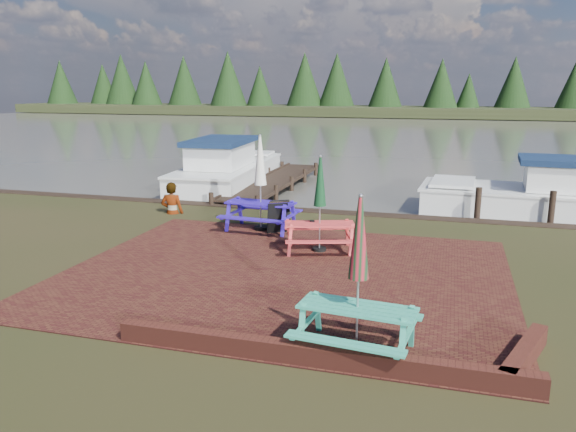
{
  "coord_description": "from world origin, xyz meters",
  "views": [
    {
      "loc": [
        3.15,
        -9.56,
        3.81
      ],
      "look_at": [
        -0.22,
        2.0,
        1.0
      ],
      "focal_mm": 35.0,
      "sensor_mm": 36.0,
      "label": 1
    }
  ],
  "objects_px": {
    "chalkboard": "(279,217)",
    "boat_near": "(553,198)",
    "person": "(171,183)",
    "picnic_table_teal": "(358,300)",
    "picnic_table_blue": "(261,198)",
    "picnic_table_red": "(320,219)",
    "boat_jetty": "(227,171)",
    "jetty": "(274,181)"
  },
  "relations": [
    {
      "from": "picnic_table_blue",
      "to": "chalkboard",
      "type": "distance_m",
      "value": 0.73
    },
    {
      "from": "boat_near",
      "to": "person",
      "type": "xyz_separation_m",
      "value": [
        -11.15,
        -3.53,
        0.54
      ]
    },
    {
      "from": "chalkboard",
      "to": "boat_jetty",
      "type": "xyz_separation_m",
      "value": [
        -4.32,
        6.98,
        0.03
      ]
    },
    {
      "from": "jetty",
      "to": "picnic_table_teal",
      "type": "bearing_deg",
      "value": -67.58
    },
    {
      "from": "picnic_table_blue",
      "to": "boat_near",
      "type": "xyz_separation_m",
      "value": [
        7.9,
        4.69,
        -0.48
      ]
    },
    {
      "from": "boat_near",
      "to": "boat_jetty",
      "type": "bearing_deg",
      "value": 82.93
    },
    {
      "from": "person",
      "to": "boat_near",
      "type": "bearing_deg",
      "value": -170.05
    },
    {
      "from": "jetty",
      "to": "person",
      "type": "relative_size",
      "value": 4.76
    },
    {
      "from": "chalkboard",
      "to": "boat_jetty",
      "type": "bearing_deg",
      "value": 92.41
    },
    {
      "from": "chalkboard",
      "to": "jetty",
      "type": "distance_m",
      "value": 7.51
    },
    {
      "from": "boat_near",
      "to": "person",
      "type": "bearing_deg",
      "value": 110.98
    },
    {
      "from": "jetty",
      "to": "boat_jetty",
      "type": "distance_m",
      "value": 1.96
    },
    {
      "from": "chalkboard",
      "to": "boat_jetty",
      "type": "relative_size",
      "value": 0.11
    },
    {
      "from": "chalkboard",
      "to": "person",
      "type": "relative_size",
      "value": 0.44
    },
    {
      "from": "picnic_table_red",
      "to": "jetty",
      "type": "bearing_deg",
      "value": 96.86
    },
    {
      "from": "picnic_table_red",
      "to": "chalkboard",
      "type": "xyz_separation_m",
      "value": [
        -1.42,
        1.37,
        -0.35
      ]
    },
    {
      "from": "picnic_table_blue",
      "to": "jetty",
      "type": "distance_m",
      "value": 7.26
    },
    {
      "from": "picnic_table_blue",
      "to": "picnic_table_teal",
      "type": "bearing_deg",
      "value": -55.97
    },
    {
      "from": "picnic_table_red",
      "to": "chalkboard",
      "type": "distance_m",
      "value": 2.0
    },
    {
      "from": "picnic_table_red",
      "to": "boat_jetty",
      "type": "distance_m",
      "value": 10.13
    },
    {
      "from": "chalkboard",
      "to": "boat_near",
      "type": "height_order",
      "value": "boat_near"
    },
    {
      "from": "chalkboard",
      "to": "person",
      "type": "height_order",
      "value": "person"
    },
    {
      "from": "jetty",
      "to": "boat_jetty",
      "type": "height_order",
      "value": "boat_jetty"
    },
    {
      "from": "picnic_table_red",
      "to": "picnic_table_blue",
      "type": "distance_m",
      "value": 2.47
    },
    {
      "from": "picnic_table_red",
      "to": "picnic_table_blue",
      "type": "relative_size",
      "value": 0.88
    },
    {
      "from": "picnic_table_red",
      "to": "chalkboard",
      "type": "height_order",
      "value": "picnic_table_red"
    },
    {
      "from": "picnic_table_teal",
      "to": "boat_near",
      "type": "bearing_deg",
      "value": 75.1
    },
    {
      "from": "chalkboard",
      "to": "boat_near",
      "type": "bearing_deg",
      "value": 3.89
    },
    {
      "from": "picnic_table_teal",
      "to": "boat_jetty",
      "type": "height_order",
      "value": "picnic_table_teal"
    },
    {
      "from": "picnic_table_blue",
      "to": "jetty",
      "type": "height_order",
      "value": "picnic_table_blue"
    },
    {
      "from": "chalkboard",
      "to": "jetty",
      "type": "height_order",
      "value": "chalkboard"
    },
    {
      "from": "boat_jetty",
      "to": "boat_near",
      "type": "bearing_deg",
      "value": -14.82
    },
    {
      "from": "picnic_table_blue",
      "to": "chalkboard",
      "type": "relative_size",
      "value": 3.02
    },
    {
      "from": "picnic_table_red",
      "to": "picnic_table_blue",
      "type": "bearing_deg",
      "value": 125.36
    },
    {
      "from": "picnic_table_red",
      "to": "person",
      "type": "relative_size",
      "value": 1.18
    },
    {
      "from": "person",
      "to": "picnic_table_blue",
      "type": "bearing_deg",
      "value": 152.79
    },
    {
      "from": "picnic_table_teal",
      "to": "chalkboard",
      "type": "bearing_deg",
      "value": 122.73
    },
    {
      "from": "picnic_table_blue",
      "to": "boat_jetty",
      "type": "height_order",
      "value": "picnic_table_blue"
    },
    {
      "from": "picnic_table_teal",
      "to": "picnic_table_red",
      "type": "xyz_separation_m",
      "value": [
        -1.68,
        4.84,
        -0.03
      ]
    },
    {
      "from": "chalkboard",
      "to": "boat_near",
      "type": "distance_m",
      "value": 8.79
    },
    {
      "from": "jetty",
      "to": "boat_near",
      "type": "relative_size",
      "value": 1.18
    },
    {
      "from": "boat_jetty",
      "to": "person",
      "type": "relative_size",
      "value": 4.09
    }
  ]
}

